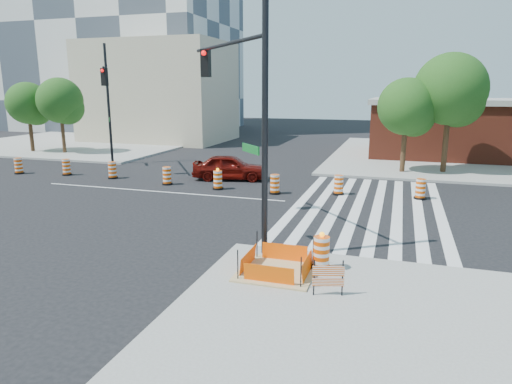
% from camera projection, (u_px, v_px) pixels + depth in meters
% --- Properties ---
extents(ground, '(120.00, 120.00, 0.00)m').
position_uv_depth(ground, '(158.00, 192.00, 24.47)').
color(ground, black).
rests_on(ground, ground).
extents(sidewalk_ne, '(22.00, 22.00, 0.15)m').
position_uv_depth(sidewalk_ne, '(476.00, 158.00, 35.89)').
color(sidewalk_ne, gray).
rests_on(sidewalk_ne, ground).
extents(sidewalk_nw, '(22.00, 22.00, 0.15)m').
position_uv_depth(sidewalk_nw, '(90.00, 142.00, 46.47)').
color(sidewalk_nw, gray).
rests_on(sidewalk_nw, ground).
extents(crosswalk_east, '(6.75, 13.50, 0.01)m').
position_uv_depth(crosswalk_east, '(367.00, 207.00, 21.25)').
color(crosswalk_east, silver).
rests_on(crosswalk_east, ground).
extents(lane_centerline, '(14.00, 0.12, 0.01)m').
position_uv_depth(lane_centerline, '(158.00, 192.00, 24.47)').
color(lane_centerline, silver).
rests_on(lane_centerline, ground).
extents(excavation_pit, '(2.20, 2.20, 0.90)m').
position_uv_depth(excavation_pit, '(277.00, 270.00, 13.41)').
color(excavation_pit, tan).
rests_on(excavation_pit, ground).
extents(brick_storefront, '(16.50, 8.50, 4.60)m').
position_uv_depth(brick_storefront, '(479.00, 129.00, 35.39)').
color(brick_storefront, maroon).
rests_on(brick_storefront, ground).
extents(beige_midrise, '(14.00, 10.00, 10.00)m').
position_uv_depth(beige_midrise, '(159.00, 92.00, 47.32)').
color(beige_midrise, '#BBAF8E').
rests_on(beige_midrise, ground).
extents(red_coupe, '(4.75, 2.72, 1.52)m').
position_uv_depth(red_coupe, '(230.00, 167.00, 27.52)').
color(red_coupe, '#530B07').
rests_on(red_coupe, ground).
extents(signal_pole_se, '(4.57, 5.04, 8.80)m').
position_uv_depth(signal_pole_se, '(242.00, 90.00, 15.45)').
color(signal_pole_se, black).
rests_on(signal_pole_se, ground).
extents(signal_pole_nw, '(3.62, 5.30, 8.31)m').
position_uv_depth(signal_pole_nw, '(107.00, 93.00, 30.73)').
color(signal_pole_nw, black).
rests_on(signal_pole_nw, ground).
extents(pit_drum, '(0.59, 0.59, 1.17)m').
position_uv_depth(pit_drum, '(321.00, 254.00, 13.52)').
color(pit_drum, black).
rests_on(pit_drum, ground).
extents(barricade, '(0.80, 0.26, 0.97)m').
position_uv_depth(barricade, '(328.00, 276.00, 11.80)').
color(barricade, '#E14C04').
rests_on(barricade, ground).
extents(tree_north_a, '(3.52, 3.49, 5.93)m').
position_uv_depth(tree_north_a, '(29.00, 106.00, 38.22)').
color(tree_north_a, '#382314').
rests_on(tree_north_a, ground).
extents(tree_north_b, '(3.69, 3.69, 6.27)m').
position_uv_depth(tree_north_b, '(61.00, 103.00, 37.29)').
color(tree_north_b, '#382314').
rests_on(tree_north_b, ground).
extents(tree_north_c, '(3.59, 3.58, 6.08)m').
position_uv_depth(tree_north_c, '(407.00, 110.00, 28.65)').
color(tree_north_c, '#382314').
rests_on(tree_north_c, ground).
extents(tree_north_d, '(4.47, 4.47, 7.59)m').
position_uv_depth(tree_north_d, '(451.00, 93.00, 28.42)').
color(tree_north_d, '#382314').
rests_on(tree_north_d, ground).
extents(median_drum_0, '(0.60, 0.60, 1.02)m').
position_uv_depth(median_drum_0, '(19.00, 166.00, 29.46)').
color(median_drum_0, black).
rests_on(median_drum_0, ground).
extents(median_drum_1, '(0.60, 0.60, 1.02)m').
position_uv_depth(median_drum_1, '(67.00, 168.00, 28.96)').
color(median_drum_1, black).
rests_on(median_drum_1, ground).
extents(median_drum_2, '(0.60, 0.60, 1.02)m').
position_uv_depth(median_drum_2, '(112.00, 171.00, 27.92)').
color(median_drum_2, black).
rests_on(median_drum_2, ground).
extents(median_drum_3, '(0.60, 0.60, 1.02)m').
position_uv_depth(median_drum_3, '(167.00, 176.00, 26.13)').
color(median_drum_3, black).
rests_on(median_drum_3, ground).
extents(median_drum_4, '(0.60, 0.60, 1.18)m').
position_uv_depth(median_drum_4, '(218.00, 181.00, 24.92)').
color(median_drum_4, black).
rests_on(median_drum_4, ground).
extents(median_drum_5, '(0.60, 0.60, 1.02)m').
position_uv_depth(median_drum_5, '(275.00, 185.00, 23.87)').
color(median_drum_5, black).
rests_on(median_drum_5, ground).
extents(median_drum_6, '(0.60, 0.60, 1.02)m').
position_uv_depth(median_drum_6, '(339.00, 186.00, 23.68)').
color(median_drum_6, black).
rests_on(median_drum_6, ground).
extents(median_drum_7, '(0.60, 0.60, 1.02)m').
position_uv_depth(median_drum_7, '(420.00, 190.00, 22.72)').
color(median_drum_7, black).
rests_on(median_drum_7, ground).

